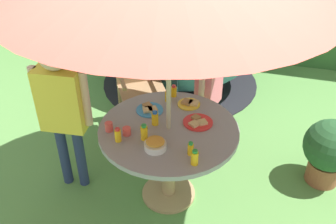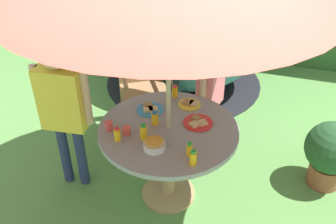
{
  "view_description": "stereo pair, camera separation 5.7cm",
  "coord_description": "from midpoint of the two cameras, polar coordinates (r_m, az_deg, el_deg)",
  "views": [
    {
      "loc": [
        0.66,
        -2.33,
        2.54
      ],
      "look_at": [
        -0.02,
        0.06,
        0.85
      ],
      "focal_mm": 40.6,
      "sensor_mm": 36.0,
      "label": 1
    },
    {
      "loc": [
        0.71,
        -2.31,
        2.54
      ],
      "look_at": [
        -0.02,
        0.06,
        0.85
      ],
      "focal_mm": 40.6,
      "sensor_mm": 36.0,
      "label": 2
    }
  ],
  "objects": [
    {
      "name": "dome_tent",
      "position": [
        4.84,
        2.84,
        12.36
      ],
      "size": [
        2.25,
        2.25,
        1.51
      ],
      "rotation": [
        0.0,
        0.0,
        -0.1
      ],
      "color": "teal",
      "rests_on": "ground_plane"
    },
    {
      "name": "juice_bottle_mid_right",
      "position": [
        3.31,
        0.56,
        2.43
      ],
      "size": [
        0.04,
        0.04,
        0.11
      ],
      "color": "yellow",
      "rests_on": "garden_table"
    },
    {
      "name": "plate_back_edge",
      "position": [
        3.06,
        5.04,
        -1.58
      ],
      "size": [
        0.24,
        0.24,
        0.03
      ],
      "color": "red",
      "rests_on": "garden_table"
    },
    {
      "name": "potted_plant",
      "position": [
        3.67,
        23.69,
        -5.49
      ],
      "size": [
        0.47,
        0.47,
        0.65
      ],
      "color": "brown",
      "rests_on": "ground_plane"
    },
    {
      "name": "garden_table",
      "position": [
        3.1,
        0.59,
        -4.53
      ],
      "size": [
        1.12,
        1.12,
        0.75
      ],
      "color": "tan",
      "rests_on": "ground_plane"
    },
    {
      "name": "cup_far",
      "position": [
        3.0,
        -8.34,
        -2.08
      ],
      "size": [
        0.06,
        0.06,
        0.07
      ],
      "primitive_type": "cylinder",
      "color": "#E04C47",
      "rests_on": "garden_table"
    },
    {
      "name": "child_in_pink_shirt",
      "position": [
        3.61,
        6.87,
        4.05
      ],
      "size": [
        0.23,
        0.39,
        1.16
      ],
      "rotation": [
        0.0,
        0.0,
        -1.8
      ],
      "color": "brown",
      "rests_on": "ground_plane"
    },
    {
      "name": "plate_mid_left",
      "position": [
        3.21,
        -2.21,
        0.45
      ],
      "size": [
        0.23,
        0.23,
        0.03
      ],
      "color": "#338CD8",
      "rests_on": "garden_table"
    },
    {
      "name": "juice_bottle_far_right",
      "position": [
        2.87,
        -3.12,
        -3.03
      ],
      "size": [
        0.05,
        0.05,
        0.13
      ],
      "color": "yellow",
      "rests_on": "garden_table"
    },
    {
      "name": "juice_bottle_center_back",
      "position": [
        2.65,
        4.4,
        -6.91
      ],
      "size": [
        0.05,
        0.05,
        0.12
      ],
      "color": "yellow",
      "rests_on": "garden_table"
    },
    {
      "name": "ground_plane",
      "position": [
        3.51,
        0.53,
        -12.33
      ],
      "size": [
        10.0,
        10.0,
        0.02
      ],
      "primitive_type": "cube",
      "color": "#548442"
    },
    {
      "name": "juice_bottle_far_left",
      "position": [
        2.73,
        3.82,
        -5.59
      ],
      "size": [
        0.04,
        0.04,
        0.11
      ],
      "color": "yellow",
      "rests_on": "garden_table"
    },
    {
      "name": "juice_bottle_near_right",
      "position": [
        3.38,
        1.52,
        3.14
      ],
      "size": [
        0.05,
        0.05,
        0.11
      ],
      "color": "yellow",
      "rests_on": "garden_table"
    },
    {
      "name": "plate_front_edge",
      "position": [
        3.28,
        3.82,
        1.24
      ],
      "size": [
        0.19,
        0.19,
        0.03
      ],
      "color": "yellow",
      "rests_on": "garden_table"
    },
    {
      "name": "child_in_yellow_shirt",
      "position": [
        3.17,
        -15.05,
        2.02
      ],
      "size": [
        0.48,
        0.24,
        1.43
      ],
      "rotation": [
        0.0,
        0.0,
        0.09
      ],
      "color": "navy",
      "rests_on": "ground_plane"
    },
    {
      "name": "wooden_chair",
      "position": [
        4.03,
        -3.38,
        4.92
      ],
      "size": [
        0.67,
        0.67,
        1.04
      ],
      "rotation": [
        0.0,
        0.0,
        0.54
      ],
      "color": "#93704C",
      "rests_on": "ground_plane"
    },
    {
      "name": "snack_bowl",
      "position": [
        2.78,
        -1.49,
        -4.85
      ],
      "size": [
        0.16,
        0.16,
        0.09
      ],
      "color": "white",
      "rests_on": "garden_table"
    },
    {
      "name": "cup_near",
      "position": [
        2.94,
        -5.71,
        -2.81
      ],
      "size": [
        0.07,
        0.07,
        0.06
      ],
      "primitive_type": "cylinder",
      "color": "#E04C47",
      "rests_on": "garden_table"
    },
    {
      "name": "juice_bottle_near_left",
      "position": [
        3.02,
        -1.43,
        -0.93
      ],
      "size": [
        0.06,
        0.06,
        0.12
      ],
      "color": "yellow",
      "rests_on": "garden_table"
    },
    {
      "name": "juice_bottle_center_front",
      "position": [
        2.87,
        -7.06,
        -3.36
      ],
      "size": [
        0.05,
        0.05,
        0.12
      ],
      "color": "yellow",
      "rests_on": "garden_table"
    }
  ]
}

